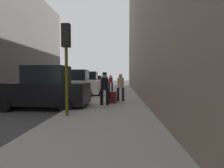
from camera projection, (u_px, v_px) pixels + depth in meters
ground_plane at (10, 105)px, 10.47m from camera, size 120.00×120.00×0.00m
sidewalk at (110, 104)px, 10.16m from camera, size 4.00×40.00×0.15m
parked_black_suv at (45, 89)px, 9.13m from camera, size 4.64×2.15×2.25m
parked_white_van at (73, 84)px, 14.58m from camera, size 4.62×2.10×2.25m
parked_bronze_suv at (87, 82)px, 20.40m from camera, size 4.61×2.09×2.25m
parked_red_hatchback at (94, 82)px, 26.11m from camera, size 4.23×2.12×1.79m
parked_blue_sedan at (99, 81)px, 31.73m from camera, size 4.22×2.09×1.79m
parked_dark_green_sedan at (102, 80)px, 37.22m from camera, size 4.21×2.08×1.79m
fire_hydrant at (90, 93)px, 12.32m from camera, size 0.42×0.22×0.70m
traffic_light at (66, 50)px, 6.82m from camera, size 0.32×0.32×3.60m
pedestrian_in_tan_coat at (121, 86)px, 10.94m from camera, size 0.53×0.49×1.71m
pedestrian_in_red_jacket at (111, 82)px, 18.29m from camera, size 0.53×0.50×1.71m
pedestrian_with_fedora at (105, 87)px, 9.49m from camera, size 0.53×0.48×1.78m
rolling_suitcase at (113, 97)px, 10.22m from camera, size 0.42×0.59×1.04m
duffel_bag at (99, 94)px, 14.14m from camera, size 0.32×0.44×0.28m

